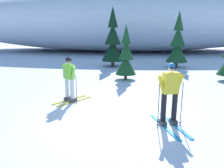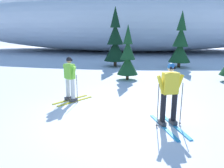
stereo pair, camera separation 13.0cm
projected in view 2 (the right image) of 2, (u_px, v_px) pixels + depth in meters
The scene contains 7 objects.
ground_plane at pixel (112, 117), 6.74m from camera, with size 120.00×120.00×0.00m, color white.
skier_yellow_jacket at pixel (170, 94), 5.88m from camera, with size 0.96×1.78×1.79m.
skier_lime_jacket at pixel (70, 79), 8.03m from camera, with size 1.29×1.54×1.70m.
pine_tree_far_left at pixel (115, 42), 16.18m from camera, with size 1.72×1.72×4.46m.
pine_tree_center_left at pixel (128, 57), 11.74m from camera, with size 1.16×1.16×3.00m.
pine_tree_center_right at pixel (180, 44), 15.72m from camera, with size 1.59×1.59×4.12m.
snow_ridge_background at pixel (125, 21), 29.45m from camera, with size 48.41×20.75×8.04m, color white.
Camera 2 is at (0.72, -6.26, 2.59)m, focal length 34.33 mm.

